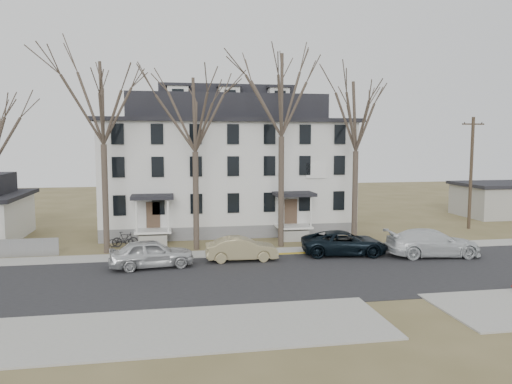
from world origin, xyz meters
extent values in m
plane|color=brown|center=(0.00, 0.00, 0.00)|extent=(120.00, 120.00, 0.00)
cube|color=#27272A|center=(0.00, 2.00, 0.00)|extent=(120.00, 10.00, 0.04)
cube|color=#A09F97|center=(0.00, 8.00, 0.00)|extent=(120.00, 2.00, 0.08)
cube|color=#A09F97|center=(-8.00, -5.00, 0.00)|extent=(20.00, 5.00, 0.08)
cube|color=gold|center=(5.00, 7.10, 0.00)|extent=(14.00, 0.25, 0.06)
cube|color=slate|center=(-2.00, 18.00, 0.50)|extent=(20.00, 10.00, 1.00)
cube|color=silver|center=(-2.00, 18.00, 5.00)|extent=(20.00, 10.00, 8.00)
cube|color=black|center=(-2.00, 18.00, 9.10)|extent=(20.80, 10.80, 0.30)
cube|color=black|center=(-2.00, 18.00, 10.25)|extent=(16.00, 7.00, 2.00)
cube|color=black|center=(-2.00, 18.00, 11.65)|extent=(11.00, 4.50, 0.80)
cube|color=white|center=(-8.00, 12.04, 1.00)|extent=(2.60, 2.00, 0.16)
cube|color=white|center=(2.50, 12.04, 1.00)|extent=(2.60, 2.00, 0.16)
cube|color=white|center=(4.50, 12.92, 5.20)|extent=(1.60, 0.08, 1.20)
cube|color=#A09F97|center=(26.00, 20.00, 1.50)|extent=(8.00, 6.00, 3.00)
cube|color=black|center=(26.00, 20.00, 3.20)|extent=(8.50, 6.50, 0.30)
cylinder|color=#473B31|center=(-11.00, 9.80, 3.64)|extent=(0.40, 0.40, 7.28)
cylinder|color=#473B31|center=(-5.00, 9.80, 3.38)|extent=(0.40, 0.40, 6.76)
cylinder|color=#473B31|center=(1.00, 9.80, 3.90)|extent=(0.40, 0.40, 7.80)
cylinder|color=#473B31|center=(6.50, 9.80, 3.38)|extent=(0.40, 0.40, 6.76)
cylinder|color=#3D3023|center=(18.50, 14.00, 4.75)|extent=(0.28, 0.28, 9.50)
cube|color=#3D3023|center=(18.50, 14.00, 8.90)|extent=(2.00, 0.12, 0.12)
imported|color=silver|center=(-7.90, 5.18, 0.84)|extent=(5.15, 2.64, 1.68)
imported|color=#988A60|center=(-2.40, 5.96, 0.74)|extent=(4.52, 1.67, 1.48)
imported|color=black|center=(4.49, 6.36, 0.78)|extent=(5.91, 3.33, 1.56)
imported|color=silver|center=(9.99, 4.96, 0.87)|extent=(6.22, 3.01, 1.74)
imported|color=black|center=(-10.21, 11.34, 0.45)|extent=(1.75, 0.68, 0.91)
imported|color=black|center=(-9.92, 11.28, 0.55)|extent=(1.83, 0.54, 1.09)
camera|label=1|loc=(-6.88, -24.39, 7.52)|focal=35.00mm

